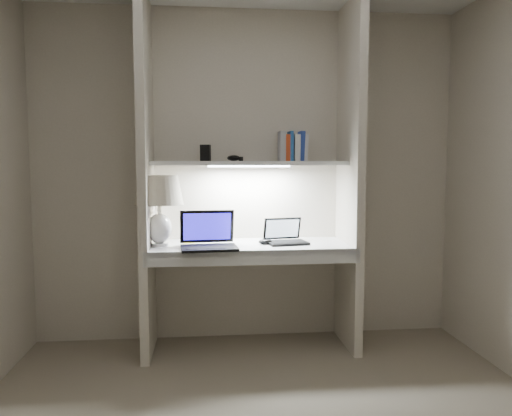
{
  "coord_description": "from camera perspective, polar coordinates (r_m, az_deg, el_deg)",
  "views": [
    {
      "loc": [
        -0.32,
        -2.32,
        1.35
      ],
      "look_at": [
        0.02,
        1.05,
        1.05
      ],
      "focal_mm": 35.0,
      "sensor_mm": 36.0,
      "label": 1
    }
  ],
  "objects": [
    {
      "name": "sticky_note",
      "position": [
        3.69,
        -7.73,
        -3.94
      ],
      "size": [
        0.1,
        0.1,
        0.0
      ],
      "primitive_type": "cube",
      "rotation": [
        0.0,
        0.0,
        0.38
      ],
      "color": "yellow",
      "rests_on": "desk"
    },
    {
      "name": "strip_light",
      "position": [
        3.65,
        -0.81,
        4.8
      ],
      "size": [
        0.6,
        0.04,
        0.02
      ],
      "primitive_type": "cube",
      "color": "white",
      "rests_on": "shelf"
    },
    {
      "name": "alcove_panel_right",
      "position": [
        3.69,
        10.7,
        3.51
      ],
      "size": [
        0.06,
        0.55,
        2.5
      ],
      "primitive_type": "cube",
      "color": "beige",
      "rests_on": "floor"
    },
    {
      "name": "alcove_panel_left",
      "position": [
        3.57,
        -12.46,
        3.42
      ],
      "size": [
        0.06,
        0.55,
        2.5
      ],
      "primitive_type": "cube",
      "color": "beige",
      "rests_on": "floor"
    },
    {
      "name": "speaker",
      "position": [
        3.83,
        1.83,
        -2.43
      ],
      "size": [
        0.12,
        0.1,
        0.15
      ],
      "primitive_type": "cube",
      "rotation": [
        0.0,
        0.0,
        -0.31
      ],
      "color": "silver",
      "rests_on": "desk"
    },
    {
      "name": "mouse",
      "position": [
        3.58,
        1.09,
        -3.86
      ],
      "size": [
        0.12,
        0.1,
        0.04
      ],
      "primitive_type": "ellipsoid",
      "rotation": [
        0.0,
        0.0,
        0.34
      ],
      "color": "black",
      "rests_on": "desk"
    },
    {
      "name": "cable_coil",
      "position": [
        3.69,
        3.97,
        -3.8
      ],
      "size": [
        0.12,
        0.12,
        0.01
      ],
      "primitive_type": "torus",
      "rotation": [
        0.0,
        0.0,
        -0.14
      ],
      "color": "black",
      "rests_on": "desk"
    },
    {
      "name": "laptop_netbook",
      "position": [
        3.63,
        3.37,
        -3.38
      ],
      "size": [
        0.32,
        0.29,
        0.18
      ],
      "rotation": [
        0.0,
        0.0,
        0.16
      ],
      "color": "black",
      "rests_on": "desk"
    },
    {
      "name": "book_row",
      "position": [
        3.79,
        4.2,
        6.95
      ],
      "size": [
        0.21,
        0.15,
        0.22
      ],
      "color": "silver",
      "rests_on": "shelf"
    },
    {
      "name": "laptop_main",
      "position": [
        3.45,
        -5.47,
        -3.61
      ],
      "size": [
        0.4,
        0.35,
        0.25
      ],
      "rotation": [
        0.0,
        0.0,
        0.08
      ],
      "color": "black",
      "rests_on": "desk"
    },
    {
      "name": "table_lamp",
      "position": [
        3.54,
        -11.01,
        1.09
      ],
      "size": [
        0.34,
        0.34,
        0.5
      ],
      "color": "white",
      "rests_on": "desk"
    },
    {
      "name": "back_wall",
      "position": [
        3.83,
        -1.05,
        3.65
      ],
      "size": [
        3.2,
        0.01,
        2.5
      ],
      "primitive_type": "cube",
      "color": "beige",
      "rests_on": "floor"
    },
    {
      "name": "desk",
      "position": [
        3.61,
        -0.66,
        -4.43
      ],
      "size": [
        1.4,
        0.55,
        0.04
      ],
      "primitive_type": "cube",
      "color": "white",
      "rests_on": "alcove_panel_left"
    },
    {
      "name": "shelf",
      "position": [
        3.65,
        -0.81,
        5.15
      ],
      "size": [
        1.4,
        0.36,
        0.03
      ],
      "primitive_type": "cube",
      "color": "silver",
      "rests_on": "back_wall"
    },
    {
      "name": "shelf_box",
      "position": [
        3.69,
        -5.8,
        6.28
      ],
      "size": [
        0.08,
        0.07,
        0.12
      ],
      "primitive_type": "cube",
      "rotation": [
        0.0,
        0.0,
        -0.27
      ],
      "color": "black",
      "rests_on": "shelf"
    },
    {
      "name": "desk_apron",
      "position": [
        3.36,
        -0.26,
        -5.68
      ],
      "size": [
        1.46,
        0.03,
        0.1
      ],
      "primitive_type": "cube",
      "color": "silver",
      "rests_on": "desk"
    },
    {
      "name": "shelf_gadget",
      "position": [
        3.7,
        -2.57,
        5.72
      ],
      "size": [
        0.12,
        0.11,
        0.04
      ],
      "primitive_type": "ellipsoid",
      "rotation": [
        0.0,
        0.0,
        -0.43
      ],
      "color": "black",
      "rests_on": "shelf"
    }
  ]
}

